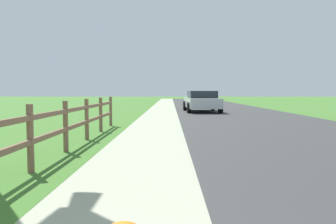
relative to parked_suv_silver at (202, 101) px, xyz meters
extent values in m
plane|color=#40702A|center=(-1.64, 2.72, -0.70)|extent=(120.00, 120.00, 0.00)
cube|color=#353535|center=(1.86, 4.72, -0.70)|extent=(7.00, 66.00, 0.01)
cube|color=#A1A58A|center=(-4.64, 4.72, -0.70)|extent=(6.00, 66.00, 0.01)
cube|color=#40702A|center=(-6.14, 4.72, -0.70)|extent=(5.00, 66.00, 0.00)
cylinder|color=brown|center=(-4.35, -16.50, -0.14)|extent=(0.11, 0.11, 1.13)
cylinder|color=brown|center=(-4.35, -14.64, -0.14)|extent=(0.11, 0.11, 1.13)
cylinder|color=brown|center=(-4.35, -12.78, -0.14)|extent=(0.11, 0.11, 1.13)
cylinder|color=brown|center=(-4.35, -10.92, -0.14)|extent=(0.11, 0.11, 1.13)
cylinder|color=brown|center=(-4.35, -9.06, -0.14)|extent=(0.11, 0.11, 1.13)
cube|color=brown|center=(-4.35, -15.57, -0.19)|extent=(0.07, 13.02, 0.09)
cube|color=brown|center=(-4.35, -15.57, 0.20)|extent=(0.07, 13.02, 0.09)
cube|color=#B7BABF|center=(0.00, 0.02, -0.11)|extent=(2.15, 4.59, 0.62)
cube|color=#1E232B|center=(0.00, -0.06, 0.43)|extent=(1.81, 2.32, 0.46)
cylinder|color=black|center=(-1.04, 1.37, -0.37)|extent=(0.25, 0.67, 0.66)
cylinder|color=black|center=(0.91, 1.46, -0.37)|extent=(0.25, 0.67, 0.66)
cylinder|color=black|center=(-0.91, -1.42, -0.37)|extent=(0.25, 0.67, 0.66)
cylinder|color=black|center=(1.03, -1.33, -0.37)|extent=(0.25, 0.67, 0.66)
camera|label=1|loc=(-2.06, -21.94, 0.64)|focal=35.95mm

